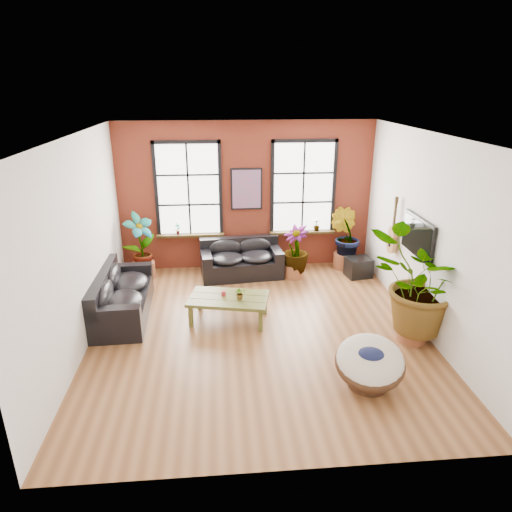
% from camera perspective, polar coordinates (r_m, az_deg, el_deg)
% --- Properties ---
extents(room, '(6.04, 6.54, 3.54)m').
position_cam_1_polar(room, '(7.92, 0.28, 2.19)').
color(room, brown).
rests_on(room, ground).
extents(sofa_back, '(1.94, 1.08, 0.86)m').
position_cam_1_polar(sofa_back, '(10.72, -1.89, -0.45)').
color(sofa_back, black).
rests_on(sofa_back, ground).
extents(sofa_left, '(1.01, 2.27, 0.89)m').
position_cam_1_polar(sofa_left, '(9.26, -16.67, -4.86)').
color(sofa_left, black).
rests_on(sofa_left, ground).
extents(coffee_table, '(1.63, 1.15, 0.57)m').
position_cam_1_polar(coffee_table, '(8.71, -3.45, -5.48)').
color(coffee_table, '#474B1B').
rests_on(coffee_table, ground).
extents(papasan_chair, '(1.27, 1.28, 0.77)m').
position_cam_1_polar(papasan_chair, '(7.14, 14.03, -12.81)').
color(papasan_chair, '#402716').
rests_on(papasan_chair, ground).
extents(poster, '(0.74, 0.06, 0.98)m').
position_cam_1_polar(poster, '(10.78, -1.20, 8.37)').
color(poster, black).
rests_on(poster, room).
extents(tv_wall_unit, '(0.13, 1.86, 1.20)m').
position_cam_1_polar(tv_wall_unit, '(9.13, 18.69, 2.27)').
color(tv_wall_unit, black).
rests_on(tv_wall_unit, room).
extents(media_box, '(0.62, 0.54, 0.46)m').
position_cam_1_polar(media_box, '(10.96, 12.69, -1.37)').
color(media_box, black).
rests_on(media_box, ground).
extents(pot_back_left, '(0.66, 0.66, 0.38)m').
position_cam_1_polar(pot_back_left, '(10.95, -13.82, -1.72)').
color(pot_back_left, brown).
rests_on(pot_back_left, ground).
extents(pot_back_right, '(0.70, 0.70, 0.38)m').
position_cam_1_polar(pot_back_right, '(11.42, 10.95, -0.53)').
color(pot_back_right, brown).
rests_on(pot_back_right, ground).
extents(pot_right_wall, '(0.57, 0.57, 0.37)m').
position_cam_1_polar(pot_right_wall, '(8.58, 18.89, -8.88)').
color(pot_right_wall, brown).
rests_on(pot_right_wall, ground).
extents(pot_mid, '(0.52, 0.52, 0.32)m').
position_cam_1_polar(pot_mid, '(10.71, 4.68, -1.85)').
color(pot_mid, brown).
rests_on(pot_mid, ground).
extents(floor_plant_back_left, '(0.89, 0.87, 1.41)m').
position_cam_1_polar(floor_plant_back_left, '(10.75, -14.23, 1.61)').
color(floor_plant_back_left, '#144B25').
rests_on(floor_plant_back_left, ground).
extents(floor_plant_back_right, '(0.94, 0.93, 1.33)m').
position_cam_1_polar(floor_plant_back_right, '(11.22, 11.04, 2.47)').
color(floor_plant_back_right, '#144B25').
rests_on(floor_plant_back_right, ground).
extents(floor_plant_right_wall, '(2.08, 1.96, 1.84)m').
position_cam_1_polar(floor_plant_right_wall, '(8.20, 19.87, -3.44)').
color(floor_plant_right_wall, '#144B25').
rests_on(floor_plant_right_wall, ground).
extents(floor_plant_mid, '(0.87, 0.87, 1.10)m').
position_cam_1_polar(floor_plant_mid, '(10.54, 4.95, 0.86)').
color(floor_plant_mid, '#144B25').
rests_on(floor_plant_mid, ground).
extents(table_plant, '(0.22, 0.20, 0.23)m').
position_cam_1_polar(table_plant, '(8.57, -2.00, -4.67)').
color(table_plant, '#144B25').
rests_on(table_plant, coffee_table).
extents(sill_plant_left, '(0.17, 0.17, 0.27)m').
position_cam_1_polar(sill_plant_left, '(10.99, -9.78, 3.36)').
color(sill_plant_left, '#144B25').
rests_on(sill_plant_left, room).
extents(sill_plant_right, '(0.19, 0.19, 0.27)m').
position_cam_1_polar(sill_plant_right, '(11.20, 7.58, 3.83)').
color(sill_plant_right, '#144B25').
rests_on(sill_plant_right, room).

